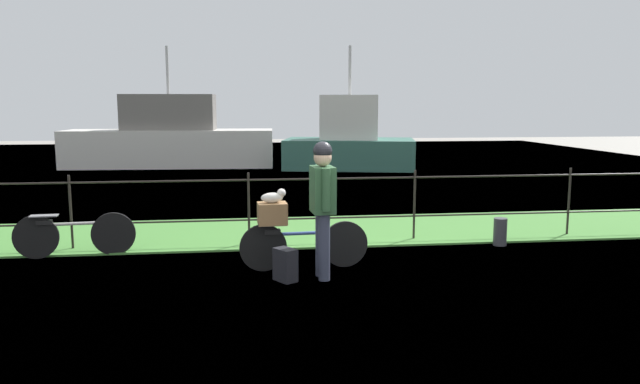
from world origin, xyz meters
TOP-DOWN VIEW (x-y plane):
  - ground_plane at (0.00, 0.00)m, footprint 60.00×60.00m
  - grass_strip at (0.00, 2.96)m, footprint 27.00×2.40m
  - harbor_water at (0.00, 11.74)m, footprint 30.00×30.00m
  - iron_fence at (0.00, 2.15)m, footprint 18.04×0.04m
  - bicycle_main at (-0.61, 0.73)m, footprint 1.68×0.19m
  - wooden_crate at (-1.00, 0.70)m, footprint 0.38×0.31m
  - terrier_dog at (-0.97, 0.71)m, footprint 0.32×0.16m
  - cyclist_person at (-0.41, 0.29)m, footprint 0.28×0.54m
  - backpack_on_paving at (-0.87, 0.22)m, footprint 0.31×0.33m
  - mooring_bollard at (2.49, 1.65)m, footprint 0.20×0.20m
  - bicycle_parked at (-3.73, 1.75)m, footprint 1.63×0.23m
  - moored_boat_near at (-3.84, 14.09)m, footprint 7.06×2.23m
  - moored_boat_mid at (2.15, 12.81)m, footprint 4.64×3.21m

SIDE VIEW (x-z plane):
  - ground_plane at x=0.00m, z-range 0.00..0.00m
  - harbor_water at x=0.00m, z-range 0.00..0.00m
  - grass_strip at x=0.00m, z-range 0.00..0.03m
  - backpack_on_paving at x=-0.87m, z-range 0.00..0.40m
  - mooring_bollard at x=2.49m, z-range 0.00..0.42m
  - bicycle_parked at x=-3.73m, z-range 0.02..0.63m
  - bicycle_main at x=-0.61m, z-range 0.02..0.63m
  - iron_fence at x=0.00m, z-range 0.10..1.21m
  - wooden_crate at x=-1.00m, z-range 0.61..0.88m
  - moored_boat_mid at x=2.15m, z-range -1.14..2.88m
  - moored_boat_near at x=-3.84m, z-range -1.12..2.93m
  - terrier_dog at x=-0.97m, z-range 0.87..1.05m
  - cyclist_person at x=-0.41m, z-range 0.16..1.84m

